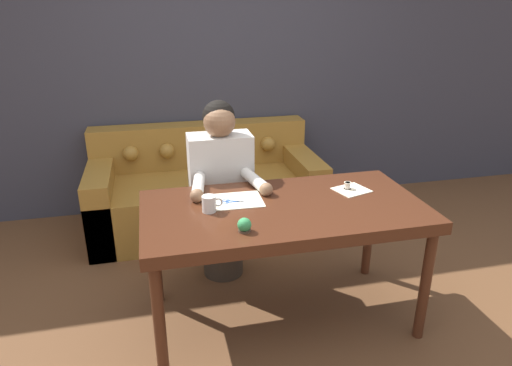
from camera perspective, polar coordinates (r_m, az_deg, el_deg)
ground_plane at (r=2.84m, az=3.20°, el=-17.91°), size 16.00×16.00×0.00m
wall_back at (r=4.16m, az=-4.31°, el=14.56°), size 8.00×0.06×2.60m
dining_table at (r=2.58m, az=3.49°, el=-4.29°), size 1.57×0.81×0.76m
couch at (r=3.94m, az=-6.30°, el=-1.05°), size 1.89×0.92×0.82m
person at (r=3.06m, az=-4.36°, el=-1.03°), size 0.49×0.60×1.24m
pattern_paper_main at (r=2.60m, az=-2.82°, el=-2.22°), size 0.33×0.24×0.00m
pattern_paper_offcut at (r=2.81m, az=11.85°, el=-0.85°), size 0.23×0.22×0.00m
scissors at (r=2.58m, az=-2.68°, el=-2.36°), size 0.23×0.11×0.01m
mug at (r=2.47m, az=-5.85°, el=-2.59°), size 0.11×0.08×0.09m
thread_spool at (r=2.81m, az=11.37°, el=-0.34°), size 0.04×0.04×0.05m
pin_cushion at (r=2.25m, az=-1.46°, el=-5.32°), size 0.07×0.07×0.07m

